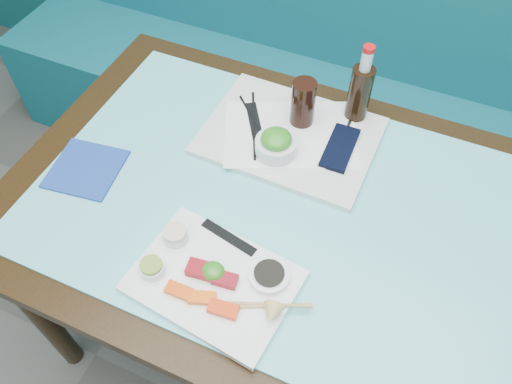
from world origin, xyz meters
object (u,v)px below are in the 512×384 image
at_px(booth_bench, 365,104).
at_px(dining_table, 292,229).
at_px(blue_napkin, 86,169).
at_px(sashimi_plate, 214,281).
at_px(serving_tray, 290,136).
at_px(cola_bottle_body, 359,96).
at_px(cola_glass, 303,103).
at_px(seaweed_bowl, 276,147).

bearing_deg(booth_bench, dining_table, -90.00).
relative_size(booth_bench, blue_napkin, 17.97).
xyz_separation_m(dining_table, sashimi_plate, (-0.08, -0.25, 0.10)).
relative_size(booth_bench, serving_tray, 6.82).
height_order(cola_bottle_body, blue_napkin, cola_bottle_body).
relative_size(dining_table, serving_tray, 3.18).
relative_size(cola_glass, cola_bottle_body, 0.77).
relative_size(cola_glass, blue_napkin, 0.77).
distance_m(serving_tray, cola_bottle_body, 0.20).
height_order(booth_bench, serving_tray, booth_bench).
height_order(sashimi_plate, seaweed_bowl, seaweed_bowl).
distance_m(booth_bench, blue_napkin, 1.14).
height_order(sashimi_plate, blue_napkin, sashimi_plate).
height_order(sashimi_plate, cola_bottle_body, cola_bottle_body).
distance_m(sashimi_plate, seaweed_bowl, 0.38).
relative_size(booth_bench, seaweed_bowl, 28.57).
bearing_deg(seaweed_bowl, dining_table, -52.36).
xyz_separation_m(dining_table, seaweed_bowl, (-0.10, 0.13, 0.13)).
height_order(dining_table, cola_bottle_body, cola_bottle_body).
height_order(booth_bench, sashimi_plate, booth_bench).
height_order(serving_tray, seaweed_bowl, seaweed_bowl).
height_order(cola_glass, blue_napkin, cola_glass).
xyz_separation_m(booth_bench, serving_tray, (-0.09, -0.63, 0.39)).
height_order(dining_table, sashimi_plate, sashimi_plate).
bearing_deg(cola_bottle_body, dining_table, -97.26).
distance_m(sashimi_plate, serving_tray, 0.46).
xyz_separation_m(serving_tray, blue_napkin, (-0.43, -0.31, -0.00)).
relative_size(sashimi_plate, cola_glass, 2.57).
height_order(sashimi_plate, cola_glass, cola_glass).
bearing_deg(booth_bench, sashimi_plate, -94.40).
height_order(booth_bench, cola_bottle_body, booth_bench).
height_order(booth_bench, cola_glass, booth_bench).
height_order(sashimi_plate, serving_tray, same).
distance_m(serving_tray, blue_napkin, 0.52).
bearing_deg(blue_napkin, dining_table, 11.02).
height_order(seaweed_bowl, cola_glass, cola_glass).
distance_m(booth_bench, serving_tray, 0.75).
bearing_deg(sashimi_plate, dining_table, 78.07).
bearing_deg(dining_table, cola_bottle_body, 82.74).
bearing_deg(blue_napkin, cola_bottle_body, 38.23).
bearing_deg(seaweed_bowl, blue_napkin, -151.01).
distance_m(seaweed_bowl, cola_glass, 0.14).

